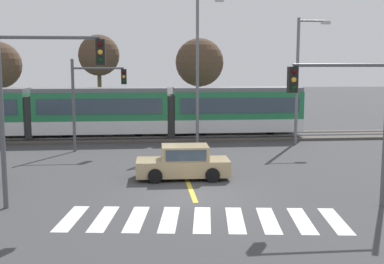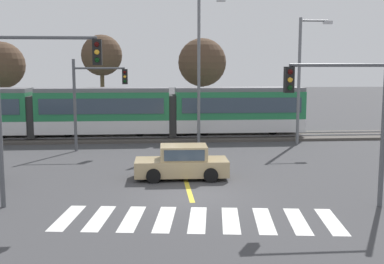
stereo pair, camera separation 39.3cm
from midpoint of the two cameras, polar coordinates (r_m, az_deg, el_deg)
name	(u,v)px [view 1 (the left image)]	position (r m, az deg, el deg)	size (l,w,h in m)	color
ground_plane	(193,196)	(19.15, -0.46, -7.55)	(200.00, 200.00, 0.00)	#3D3D3F
track_bed	(171,137)	(34.09, -2.79, -0.63)	(120.00, 4.00, 0.18)	#4C4742
rail_near	(172,137)	(33.36, -2.73, -0.58)	(120.00, 0.08, 0.10)	#939399
rail_far	(171,134)	(34.78, -2.85, -0.23)	(120.00, 0.08, 0.10)	#939399
light_rail_tram	(102,110)	(33.96, -10.97, 2.53)	(28.00, 2.64, 3.43)	silver
crosswalk_stripe_0	(71,218)	(16.94, -14.77, -9.85)	(0.56, 2.80, 0.01)	silver
crosswalk_stripe_1	(104,218)	(16.67, -11.08, -10.03)	(0.56, 2.80, 0.01)	silver
crosswalk_stripe_2	(136,219)	(16.46, -7.29, -10.17)	(0.56, 2.80, 0.01)	silver
crosswalk_stripe_3	(169,219)	(16.33, -3.41, -10.27)	(0.56, 2.80, 0.01)	silver
crosswalk_stripe_4	(202,219)	(16.27, 0.51, -10.32)	(0.56, 2.80, 0.01)	silver
crosswalk_stripe_5	(235,220)	(16.29, 4.45, -10.33)	(0.56, 2.80, 0.01)	silver
crosswalk_stripe_6	(268,220)	(16.38, 8.36, -10.29)	(0.56, 2.80, 0.01)	silver
crosswalk_stripe_7	(302,220)	(16.54, 12.21, -10.20)	(0.56, 2.80, 0.01)	silver
crosswalk_stripe_8	(335,221)	(16.77, 15.97, -10.08)	(0.56, 2.80, 0.01)	silver
lane_centre_line	(181,164)	(25.10, -1.74, -3.86)	(0.20, 14.30, 0.01)	gold
sedan_crossing	(183,163)	(21.90, -1.57, -3.72)	(4.24, 1.99, 1.52)	tan
traffic_light_near_left	(35,89)	(17.86, -18.72, 4.89)	(3.75, 0.38, 6.56)	#515459
traffic_light_near_right	(352,106)	(17.88, 17.81, 2.95)	(3.75, 0.38, 5.50)	#515459
traffic_light_far_left	(92,92)	(29.30, -12.11, 4.69)	(3.25, 0.38, 5.50)	#515459
street_lamp_centre	(199,63)	(31.34, 0.53, 8.24)	(1.79, 0.28, 9.57)	slate
street_lamp_east	(300,73)	(32.30, 12.38, 6.87)	(2.17, 0.28, 8.18)	slate
bare_tree_west	(99,56)	(39.24, -11.27, 8.84)	(3.24, 3.24, 7.58)	brown
bare_tree_east	(200,63)	(39.40, 0.61, 8.22)	(3.90, 3.90, 7.35)	brown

